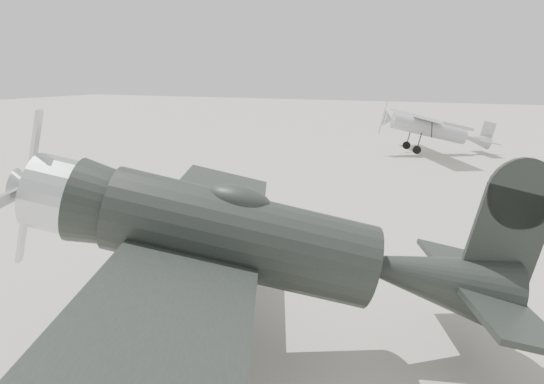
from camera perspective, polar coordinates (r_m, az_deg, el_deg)
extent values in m
plane|color=#9D998C|center=(14.78, -1.88, -7.91)|extent=(160.00, 160.00, 0.00)
cylinder|color=black|center=(9.52, -3.21, -5.22)|extent=(4.93, 3.32, 1.51)
cone|color=black|center=(9.92, 17.77, -4.75)|extent=(3.12, 2.42, 1.40)
cylinder|color=silver|center=(10.26, -21.87, -4.80)|extent=(1.43, 1.61, 1.33)
cone|color=silver|center=(10.53, -25.13, -4.67)|extent=(0.59, 0.70, 0.60)
cube|color=silver|center=(10.49, -24.76, -4.68)|extent=(0.14, 0.20, 2.80)
ellipsoid|color=black|center=(9.35, -4.58, -1.32)|extent=(1.38, 1.15, 0.49)
cube|color=black|center=(9.72, -7.65, -7.27)|extent=(7.36, 12.69, 0.24)
cube|color=black|center=(10.19, 22.43, -4.33)|extent=(2.94, 4.60, 0.11)
cube|color=black|center=(10.04, 23.73, 0.68)|extent=(1.22, 0.63, 1.94)
cylinder|color=black|center=(9.15, -11.52, -19.08)|extent=(0.74, 0.46, 0.73)
cylinder|color=black|center=(11.67, -8.55, -11.56)|extent=(0.74, 0.46, 0.73)
cylinder|color=#333333|center=(8.79, -11.74, -15.09)|extent=(0.16, 0.16, 1.51)
cylinder|color=#333333|center=(11.39, -8.67, -8.26)|extent=(0.16, 0.16, 1.51)
cylinder|color=black|center=(10.45, 23.56, -7.00)|extent=(0.25, 0.18, 0.24)
cylinder|color=gray|center=(35.20, 16.50, 6.58)|extent=(4.73, 3.21, 1.02)
cone|color=gray|center=(36.45, 21.34, 6.43)|extent=(1.91, 1.62, 0.93)
cone|color=gray|center=(34.37, 12.25, 6.68)|extent=(0.95, 1.12, 0.97)
cube|color=gray|center=(34.27, 11.65, 6.69)|extent=(0.10, 0.14, 2.05)
cube|color=gray|center=(35.02, 15.99, 7.53)|extent=(6.44, 9.83, 0.17)
cube|color=gray|center=(36.64, 22.01, 6.48)|extent=(2.25, 3.18, 0.07)
cube|color=gray|center=(36.63, 22.22, 7.41)|extent=(0.77, 0.47, 1.21)
cylinder|color=black|center=(34.17, 15.76, 4.06)|extent=(0.52, 0.36, 0.52)
cylinder|color=black|center=(36.08, 14.70, 4.57)|extent=(0.52, 0.36, 0.52)
cylinder|color=#333333|center=(34.10, 15.82, 4.94)|extent=(0.11, 0.11, 1.12)
cylinder|color=#333333|center=(36.01, 14.74, 5.40)|extent=(0.11, 0.11, 1.12)
cylinder|color=black|center=(36.75, 22.23, 5.96)|extent=(0.18, 0.14, 0.17)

